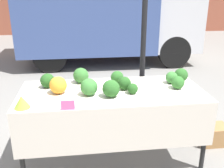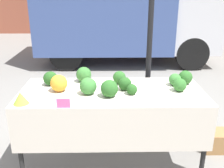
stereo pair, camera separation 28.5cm
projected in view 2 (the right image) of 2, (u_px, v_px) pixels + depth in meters
ground_plane at (112, 155)px, 3.17m from camera, size 40.00×40.00×0.00m
tent_pole at (149, 53)px, 3.43m from camera, size 0.07×0.07×2.21m
parked_truck at (121, 7)px, 6.83m from camera, size 4.51×2.20×2.72m
market_table at (112, 102)px, 2.85m from camera, size 2.02×0.88×0.84m
orange_cauliflower at (59, 83)px, 2.84m from camera, size 0.19×0.19×0.19m
romanesco_head at (21, 98)px, 2.54m from camera, size 0.15×0.15×0.12m
broccoli_head_0 at (132, 89)px, 2.76m from camera, size 0.12×0.12×0.12m
broccoli_head_1 at (88, 86)px, 2.76m from camera, size 0.18×0.18×0.18m
broccoli_head_2 at (109, 88)px, 2.70m from camera, size 0.18×0.18×0.18m
broccoli_head_3 at (119, 77)px, 3.08m from camera, size 0.15×0.15×0.15m
broccoli_head_4 at (180, 85)px, 2.85m from camera, size 0.15×0.15×0.15m
broccoli_head_5 at (185, 77)px, 3.06m from camera, size 0.16×0.16×0.16m
broccoli_head_6 at (175, 80)px, 3.02m from camera, size 0.14×0.14×0.14m
broccoli_head_7 at (125, 84)px, 2.88m from camera, size 0.15×0.15×0.15m
broccoli_head_8 at (84, 74)px, 3.14m from camera, size 0.18×0.18×0.18m
broccoli_head_9 at (50, 78)px, 3.02m from camera, size 0.16×0.16×0.16m
price_sign at (63, 103)px, 2.46m from camera, size 0.13×0.01×0.09m
produce_crate at (218, 141)px, 3.25m from camera, size 0.36×0.26×0.25m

